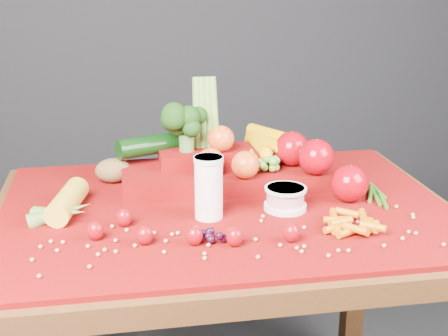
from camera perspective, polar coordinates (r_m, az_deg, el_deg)
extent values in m
cube|color=#39220D|center=(1.50, 0.13, -4.77)|extent=(1.10, 0.80, 0.05)
cube|color=#39220D|center=(1.96, -15.92, -11.86)|extent=(0.06, 0.06, 0.70)
cube|color=#39220D|center=(2.07, 11.85, -9.73)|extent=(0.06, 0.06, 0.70)
cube|color=#690309|center=(1.49, 0.13, -3.67)|extent=(1.05, 0.75, 0.01)
cylinder|color=white|center=(1.40, -1.41, -1.79)|extent=(0.06, 0.06, 0.14)
cylinder|color=silver|center=(1.37, -1.43, 0.82)|extent=(0.07, 0.07, 0.01)
cylinder|color=silver|center=(1.47, 5.61, -3.52)|extent=(0.10, 0.10, 0.01)
cylinder|color=#D08497|center=(1.46, 5.64, -2.52)|extent=(0.09, 0.09, 0.04)
cylinder|color=silver|center=(1.45, 5.66, -1.90)|extent=(0.10, 0.10, 0.01)
ellipsoid|color=#920003|center=(1.38, -9.14, -4.49)|extent=(0.04, 0.04, 0.04)
cone|color=#13420B|center=(1.38, -9.18, -3.74)|extent=(0.03, 0.03, 0.01)
ellipsoid|color=#920003|center=(1.33, -11.68, -5.63)|extent=(0.04, 0.04, 0.04)
cone|color=#13420B|center=(1.32, -11.73, -4.85)|extent=(0.03, 0.03, 0.01)
ellipsoid|color=#920003|center=(1.29, -7.27, -6.10)|extent=(0.04, 0.04, 0.04)
cone|color=#13420B|center=(1.29, -7.30, -5.31)|extent=(0.03, 0.03, 0.01)
ellipsoid|color=#920003|center=(1.28, -2.73, -6.19)|extent=(0.04, 0.04, 0.04)
cone|color=#13420B|center=(1.27, -2.74, -5.39)|extent=(0.03, 0.03, 0.01)
ellipsoid|color=#920003|center=(1.28, 0.97, -6.31)|extent=(0.04, 0.04, 0.04)
cone|color=#13420B|center=(1.27, 0.98, -5.51)|extent=(0.03, 0.03, 0.01)
ellipsoid|color=#920003|center=(1.30, 6.19, -5.90)|extent=(0.04, 0.04, 0.04)
cone|color=#13420B|center=(1.29, 6.22, -5.11)|extent=(0.03, 0.03, 0.01)
cylinder|color=#C08C24|center=(1.48, -14.12, -2.98)|extent=(0.09, 0.19, 0.06)
ellipsoid|color=brown|center=(1.66, -10.09, -0.22)|extent=(0.09, 0.07, 0.06)
cube|color=#690309|center=(1.62, -0.09, -0.72)|extent=(0.52, 0.22, 0.04)
cube|color=#690309|center=(1.65, -1.07, 1.12)|extent=(0.28, 0.12, 0.03)
sphere|color=#94000F|center=(1.57, 8.43, 1.01)|extent=(0.09, 0.09, 0.09)
sphere|color=#94000F|center=(1.53, 11.41, -1.38)|extent=(0.09, 0.09, 0.09)
sphere|color=#94000F|center=(1.63, 6.22, 1.78)|extent=(0.09, 0.09, 0.09)
sphere|color=red|center=(1.55, -1.24, 0.58)|extent=(0.07, 0.07, 0.07)
sphere|color=red|center=(1.52, 1.96, 0.29)|extent=(0.07, 0.07, 0.07)
sphere|color=red|center=(1.62, -0.27, 2.70)|extent=(0.07, 0.07, 0.07)
cylinder|color=#D8A100|center=(1.69, 2.45, 1.49)|extent=(0.06, 0.18, 0.04)
cylinder|color=#D8A100|center=(1.69, 3.12, 2.01)|extent=(0.04, 0.17, 0.04)
cylinder|color=#D8A100|center=(1.69, 3.80, 2.53)|extent=(0.07, 0.18, 0.04)
cylinder|color=#D8A100|center=(1.69, 4.30, 3.04)|extent=(0.11, 0.17, 0.04)
cylinder|color=#3F662D|center=(1.63, -3.43, 2.34)|extent=(0.04, 0.04, 0.04)
cylinder|color=olive|center=(1.66, -2.51, 4.51)|extent=(0.03, 0.06, 0.22)
cylinder|color=olive|center=(1.66, -1.96, 4.54)|extent=(0.02, 0.06, 0.22)
cylinder|color=olive|center=(1.66, -1.41, 4.56)|extent=(0.02, 0.06, 0.22)
cylinder|color=olive|center=(1.67, -0.87, 4.59)|extent=(0.03, 0.06, 0.22)
cylinder|color=black|center=(1.67, -6.06, 2.21)|extent=(0.23, 0.13, 0.05)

